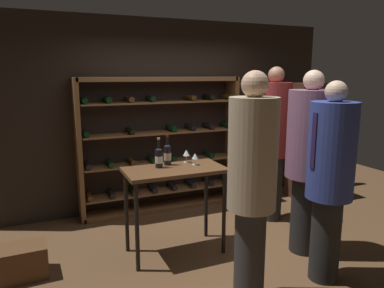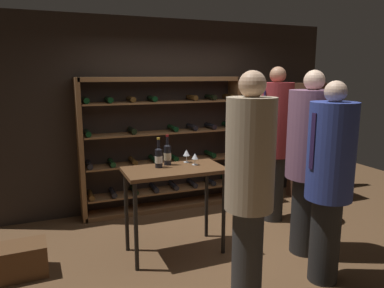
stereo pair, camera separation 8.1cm
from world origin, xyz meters
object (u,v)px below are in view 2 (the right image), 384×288
object	(u,v)px
person_guest_plum_blouse	(310,156)
wine_glass_stemmed_center	(195,157)
tasting_table	(174,180)
display_cabinet	(307,141)
wine_bottle_green_slim	(167,154)
wine_glass_stemmed_left	(186,153)
person_guest_blue_shirt	(330,174)
wine_crate	(22,260)
person_host_in_suit	(249,180)
wine_rack	(163,145)
wine_bottle_black_capsule	(159,157)
person_bystander_red_print	(275,137)

from	to	relation	value
person_guest_plum_blouse	wine_glass_stemmed_center	world-z (taller)	person_guest_plum_blouse
tasting_table	display_cabinet	xyz separation A→B (m)	(2.60, 0.99, 0.08)
wine_bottle_green_slim	wine_glass_stemmed_left	xyz separation A→B (m)	(0.24, 0.03, -0.02)
wine_bottle_green_slim	wine_glass_stemmed_center	distance (m)	0.31
person_guest_plum_blouse	wine_glass_stemmed_center	distance (m)	1.25
person_guest_plum_blouse	person_guest_blue_shirt	size ratio (longest dim) A/B	1.05
tasting_table	wine_crate	distance (m)	1.73
person_host_in_suit	wine_rack	bearing A→B (deg)	114.42
person_guest_plum_blouse	wine_glass_stemmed_left	distance (m)	1.36
display_cabinet	wine_bottle_black_capsule	size ratio (longest dim) A/B	5.56
wine_crate	wine_rack	bearing A→B (deg)	33.45
wine_rack	person_host_in_suit	world-z (taller)	person_host_in_suit
person_host_in_suit	wine_crate	bearing A→B (deg)	171.76
person_guest_plum_blouse	display_cabinet	xyz separation A→B (m)	(1.23, 1.53, -0.19)
person_host_in_suit	wine_crate	distance (m)	2.42
person_guest_blue_shirt	wine_rack	bearing A→B (deg)	19.12
tasting_table	wine_glass_stemmed_left	bearing A→B (deg)	42.12
wine_bottle_green_slim	person_guest_blue_shirt	bearing A→B (deg)	-46.93
person_guest_plum_blouse	person_guest_blue_shirt	distance (m)	0.59
person_bystander_red_print	person_host_in_suit	distance (m)	1.97
person_guest_plum_blouse	wine_bottle_green_slim	world-z (taller)	person_guest_plum_blouse
person_guest_blue_shirt	person_host_in_suit	bearing A→B (deg)	90.74
person_guest_blue_shirt	wine_glass_stemmed_center	size ratio (longest dim) A/B	14.49
display_cabinet	wine_glass_stemmed_left	world-z (taller)	display_cabinet
wine_rack	person_guest_plum_blouse	world-z (taller)	person_guest_plum_blouse
wine_bottle_green_slim	tasting_table	bearing A→B (deg)	-83.48
wine_bottle_black_capsule	wine_glass_stemmed_center	world-z (taller)	wine_bottle_black_capsule
person_host_in_suit	wine_glass_stemmed_left	xyz separation A→B (m)	(-0.06, 1.30, -0.04)
wine_rack	person_host_in_suit	bearing A→B (deg)	-90.20
person_bystander_red_print	display_cabinet	distance (m)	1.22
wine_bottle_green_slim	wine_glass_stemmed_center	world-z (taller)	wine_bottle_green_slim
tasting_table	display_cabinet	distance (m)	2.78
person_host_in_suit	display_cabinet	world-z (taller)	person_host_in_suit
display_cabinet	wine_bottle_green_slim	distance (m)	2.75
display_cabinet	wine_crate	bearing A→B (deg)	-168.07
person_guest_plum_blouse	person_host_in_suit	xyz separation A→B (m)	(-1.08, -0.56, 0.00)
display_cabinet	wine_rack	bearing A→B (deg)	171.24
tasting_table	wine_glass_stemmed_left	distance (m)	0.38
person_bystander_red_print	wine_crate	xyz separation A→B (m)	(-3.15, -0.28, -1.00)
person_guest_blue_shirt	wine_crate	distance (m)	3.11
person_host_in_suit	wine_glass_stemmed_center	bearing A→B (deg)	115.58
person_bystander_red_print	wine_bottle_black_capsule	world-z (taller)	person_bystander_red_print
person_guest_blue_shirt	person_bystander_red_print	size ratio (longest dim) A/B	0.93
wine_rack	person_guest_plum_blouse	size ratio (longest dim) A/B	1.17
person_guest_blue_shirt	wine_bottle_black_capsule	distance (m)	1.75
tasting_table	person_host_in_suit	world-z (taller)	person_host_in_suit
person_guest_plum_blouse	person_bystander_red_print	distance (m)	0.95
wine_rack	person_host_in_suit	xyz separation A→B (m)	(-0.01, -2.44, 0.16)
wine_rack	display_cabinet	distance (m)	2.33
person_guest_blue_shirt	wine_crate	bearing A→B (deg)	66.13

